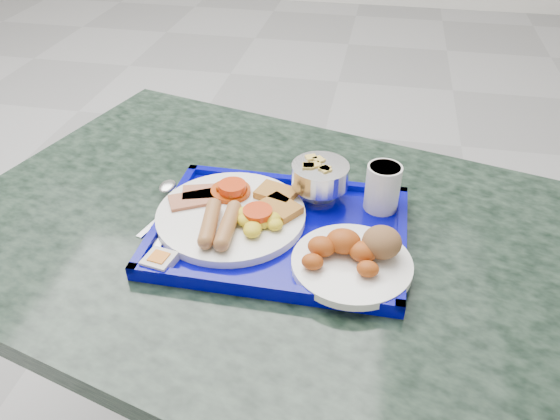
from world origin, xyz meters
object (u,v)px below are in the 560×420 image
tray (280,232)px  juice_cup (383,186)px  fruit_bowl (320,176)px  main_plate (235,213)px  table (279,307)px  bread_plate (355,255)px

tray → juice_cup: bearing=30.6°
fruit_bowl → main_plate: bearing=-144.6°
main_plate → juice_cup: juice_cup is taller
table → main_plate: main_plate is taller
table → bread_plate: (0.14, -0.08, 0.22)m
table → tray: 0.19m
fruit_bowl → juice_cup: juice_cup is taller
table → bread_plate: bearing=-29.7°
tray → juice_cup: (0.16, 0.10, 0.05)m
fruit_bowl → juice_cup: 0.11m
main_plate → bread_plate: size_ratio=1.38×
bread_plate → juice_cup: juice_cup is taller
table → juice_cup: size_ratio=15.60×
tray → fruit_bowl: bearing=64.2°
main_plate → bread_plate: 0.23m
table → juice_cup: bearing=26.8°
main_plate → juice_cup: size_ratio=3.05×
main_plate → fruit_bowl: (0.13, 0.09, 0.03)m
main_plate → fruit_bowl: 0.17m
tray → table: bearing=112.2°
table → bread_plate: 0.27m
table → tray: (0.00, -0.01, 0.19)m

